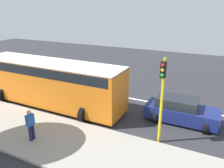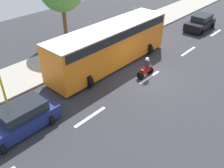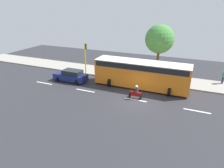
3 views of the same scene
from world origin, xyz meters
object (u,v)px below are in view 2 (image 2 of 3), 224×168
at_px(car_dark_blue, 20,120).
at_px(pedestrian_by_tree, 134,14).
at_px(car_black, 200,23).
at_px(motorcycle, 146,69).
at_px(pedestrian_near_signal, 54,47).
at_px(city_bus, 110,43).

bearing_deg(car_dark_blue, pedestrian_by_tree, -70.58).
distance_m(car_black, motorcycle, 11.96).
bearing_deg(pedestrian_near_signal, pedestrian_by_tree, -86.83).
bearing_deg(motorcycle, car_black, -82.99).
bearing_deg(motorcycle, car_dark_blue, 79.68).
relative_size(motorcycle, pedestrian_near_signal, 0.91).
relative_size(car_dark_blue, city_bus, 0.39).
relative_size(car_dark_blue, pedestrian_near_signal, 2.55).
distance_m(motorcycle, pedestrian_by_tree, 11.85).
xyz_separation_m(car_dark_blue, motorcycle, (-1.67, -9.17, -0.07)).
xyz_separation_m(car_dark_blue, pedestrian_near_signal, (5.68, -6.51, 0.35)).
height_order(pedestrian_near_signal, pedestrian_by_tree, same).
bearing_deg(car_black, car_dark_blue, 89.43).
distance_m(motorcycle, pedestrian_near_signal, 7.83).
bearing_deg(pedestrian_near_signal, car_black, -112.09).
relative_size(car_dark_blue, motorcycle, 2.82).
relative_size(car_black, car_dark_blue, 0.89).
xyz_separation_m(car_dark_blue, city_bus, (1.52, -8.82, 1.14)).
relative_size(city_bus, pedestrian_near_signal, 6.51).
height_order(car_dark_blue, pedestrian_by_tree, pedestrian_by_tree).
distance_m(pedestrian_near_signal, pedestrian_by_tree, 11.42).
height_order(car_dark_blue, pedestrian_near_signal, pedestrian_near_signal).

